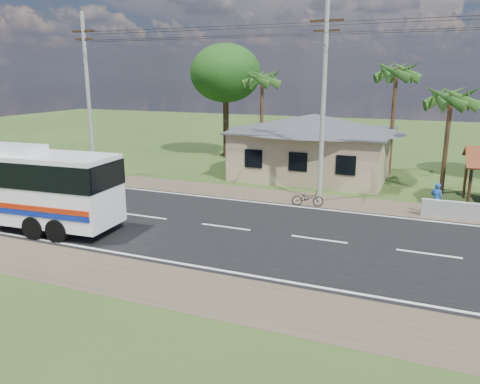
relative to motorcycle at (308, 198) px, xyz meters
name	(u,v)px	position (x,y,z in m)	size (l,w,h in m)	color
ground	(226,227)	(-2.67, -5.09, -0.46)	(120.00, 120.00, 0.00)	#2C4819
road	(226,227)	(-2.67, -5.09, -0.45)	(120.00, 16.00, 0.03)	black
house	(314,139)	(-1.67, 7.91, 2.19)	(12.40, 10.00, 5.00)	tan
utility_poles	(317,99)	(0.00, 1.39, 5.31)	(32.80, 2.22, 11.00)	#9E9E99
palm_near	(451,98)	(6.83, 5.91, 5.25)	(2.80, 2.80, 6.70)	#47301E
palm_mid	(396,73)	(3.33, 10.41, 6.70)	(2.80, 2.80, 8.20)	#47301E
palm_far	(262,79)	(-6.67, 10.91, 6.22)	(2.80, 2.80, 7.70)	#47301E
tree_behind_house	(226,74)	(-10.67, 12.91, 6.66)	(6.00, 6.00, 9.61)	#47301E
motorcycle	(308,198)	(0.00, 0.00, 0.00)	(0.60, 1.73, 0.91)	black
person	(437,199)	(6.52, 0.84, 0.41)	(0.63, 0.41, 1.72)	#1B4C99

